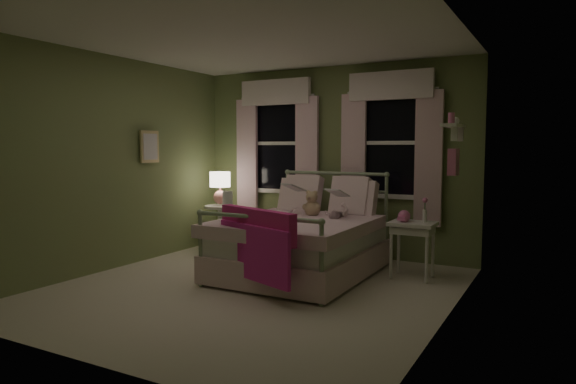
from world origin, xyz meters
The scene contains 18 objects.
room_shell centered at (0.00, 0.00, 1.30)m, with size 4.20×4.20×4.20m.
bed centered at (0.18, 0.84, 0.38)m, with size 1.58×2.04×1.18m.
pink_throw centered at (0.18, -0.19, 0.61)m, with size 1.06×0.53×0.71m.
child_left centered at (-0.10, 1.26, 0.93)m, with size 0.26×0.17×0.71m, color #F7D1DD.
child_right centered at (0.46, 1.26, 0.91)m, with size 0.33×0.26×0.68m, color #F7D1DD.
book_left centered at (-0.10, 1.01, 0.96)m, with size 0.20×0.27×0.03m, color beige.
book_right centered at (0.46, 1.01, 0.92)m, with size 0.20×0.27×0.02m, color beige.
teddy_bear centered at (0.18, 1.10, 0.79)m, with size 0.24×0.20×0.32m.
nightstand_left centered at (-1.52, 1.56, 0.42)m, with size 0.46×0.46×0.65m.
table_lamp centered at (-1.52, 1.56, 0.95)m, with size 0.30×0.30×0.47m.
book_nightstand centered at (-1.42, 1.48, 0.66)m, with size 0.16×0.22×0.02m, color beige.
nightstand_right centered at (1.37, 1.26, 0.55)m, with size 0.50×0.40×0.64m.
pink_toy centered at (1.27, 1.25, 0.71)m, with size 0.14×0.19×0.14m.
bud_vase centered at (1.49, 1.31, 0.79)m, with size 0.06×0.06×0.28m.
window_left centered at (-0.85, 2.03, 1.62)m, with size 1.34×0.13×1.96m.
window_right centered at (0.85, 2.03, 1.62)m, with size 1.34×0.13×1.96m.
wall_shelf centered at (1.90, 0.70, 1.52)m, with size 0.15×0.50×0.60m.
framed_picture centered at (-1.95, 0.60, 1.50)m, with size 0.03×0.32×0.42m.
Camera 1 is at (2.87, -4.46, 1.49)m, focal length 32.00 mm.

